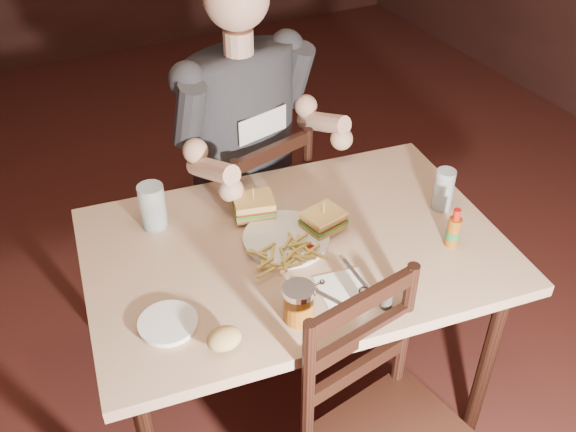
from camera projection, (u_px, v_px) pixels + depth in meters
name	position (u px, v px, depth m)	size (l,w,h in m)	color
room_shell	(169.00, 57.00, 1.60)	(7.00, 7.00, 7.00)	black
main_table	(295.00, 263.00, 2.04)	(1.37, 1.00, 0.77)	tan
chair_far	(246.00, 220.00, 2.63)	(0.41, 0.45, 0.89)	black
diner	(249.00, 111.00, 2.28)	(0.58, 0.46, 1.01)	#2B2C30
dinner_plate	(286.00, 239.00, 2.01)	(0.26, 0.26, 0.02)	white
sandwich_left	(253.00, 200.00, 2.07)	(0.13, 0.11, 0.11)	#DDB462
sandwich_right	(324.00, 215.00, 2.01)	(0.12, 0.10, 0.10)	#DDB462
fries_pile	(285.00, 254.00, 1.91)	(0.25, 0.17, 0.04)	#D2B851
ketchup_dollop	(311.00, 248.00, 1.96)	(0.04, 0.04, 0.01)	maroon
glass_left	(153.00, 207.00, 2.03)	(0.08, 0.08, 0.15)	silver
glass_right	(444.00, 190.00, 2.11)	(0.06, 0.06, 0.15)	silver
hot_sauce	(454.00, 228.00, 1.96)	(0.04, 0.04, 0.14)	#86460F
salt_shaker	(363.00, 298.00, 1.77)	(0.04, 0.04, 0.07)	white
pepper_shaker	(387.00, 299.00, 1.77)	(0.03, 0.03, 0.06)	#38332D
syrup_dispenser	(299.00, 303.00, 1.72)	(0.09, 0.09, 0.11)	#86460F
napkin	(344.00, 287.00, 1.84)	(0.15, 0.14, 0.00)	white
knife	(323.00, 295.00, 1.81)	(0.01, 0.20, 0.00)	silver
fork	(357.00, 276.00, 1.88)	(0.01, 0.17, 0.01)	silver
side_plate	(168.00, 324.00, 1.72)	(0.16, 0.16, 0.01)	white
bread_roll	(224.00, 339.00, 1.64)	(0.09, 0.08, 0.06)	tan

